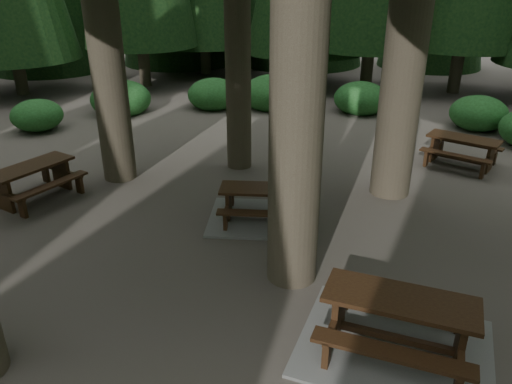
% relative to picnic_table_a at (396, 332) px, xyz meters
% --- Properties ---
extents(ground, '(80.00, 80.00, 0.00)m').
position_rel_picnic_table_a_xyz_m(ground, '(-2.52, 1.25, -0.31)').
color(ground, '#4D463F').
rests_on(ground, ground).
extents(picnic_table_a, '(2.81, 2.42, 0.87)m').
position_rel_picnic_table_a_xyz_m(picnic_table_a, '(0.00, 0.00, 0.00)').
color(picnic_table_a, gray).
rests_on(picnic_table_a, ground).
extents(picnic_table_b, '(2.00, 2.23, 0.81)m').
position_rel_picnic_table_a_xyz_m(picnic_table_b, '(-7.99, 3.11, 0.22)').
color(picnic_table_b, black).
rests_on(picnic_table_b, ground).
extents(picnic_table_c, '(2.43, 2.13, 0.73)m').
position_rel_picnic_table_a_xyz_m(picnic_table_c, '(-2.72, 3.36, -0.07)').
color(picnic_table_c, gray).
rests_on(picnic_table_c, ground).
extents(picnic_table_d, '(2.21, 2.02, 0.78)m').
position_rel_picnic_table_a_xyz_m(picnic_table_d, '(1.70, 7.72, 0.20)').
color(picnic_table_d, black).
rests_on(picnic_table_d, ground).
extents(shrub_ring, '(23.86, 24.64, 1.49)m').
position_rel_picnic_table_a_xyz_m(shrub_ring, '(-1.82, 2.00, 0.09)').
color(shrub_ring, '#1F531C').
rests_on(shrub_ring, ground).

